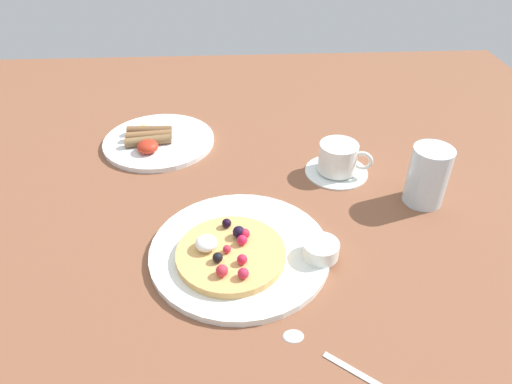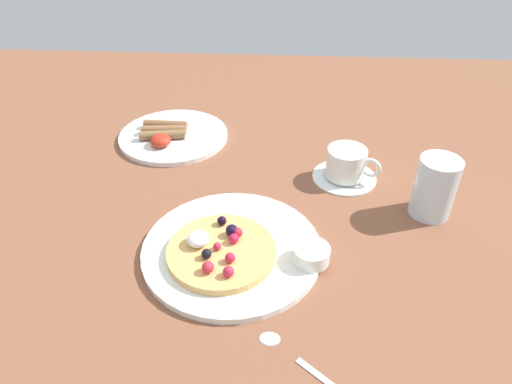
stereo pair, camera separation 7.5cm
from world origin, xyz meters
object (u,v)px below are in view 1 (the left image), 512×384
Objects in this scene: syrup_ramekin at (321,249)px; water_glass at (428,176)px; coffee_cup at (339,157)px; pancake_plate at (240,251)px; coffee_saucer at (336,171)px; teaspoon at (316,348)px; breakfast_plate at (159,141)px.

water_glass is at bearing 34.13° from syrup_ramekin.
water_glass reaches higher than coffee_cup.
pancake_plate is at bearing -132.26° from coffee_cup.
coffee_saucer is 41.43cm from teaspoon.
breakfast_plate is (-16.65, 35.43, -0.04)cm from pancake_plate.
coffee_cup is (36.53, -13.56, 3.15)cm from breakfast_plate.
coffee_cup is at bearing -24.06° from coffee_saucer.
coffee_saucer is at bearing 155.94° from coffee_cup.
breakfast_plate is at bearing 159.64° from coffee_cup.
coffee_cup is at bearing 72.69° from syrup_ramekin.
water_glass reaches higher than coffee_saucer.
coffee_cup is (0.16, -0.07, 3.33)cm from coffee_saucer.
water_glass reaches higher than teaspoon.
teaspoon is (-10.65, -40.01, -3.44)cm from coffee_cup.
breakfast_plate is 39.09cm from coffee_cup.
pancake_plate is at bearing -64.82° from breakfast_plate.
coffee_saucer is (19.72, 21.94, -0.22)cm from pancake_plate.
pancake_plate is at bearing 169.47° from syrup_ramekin.
coffee_saucer is 3.34cm from coffee_cup.
coffee_saucer is at bearing -20.35° from breakfast_plate.
pancake_plate is 2.30× the size of coffee_saucer.
syrup_ramekin reaches higher than teaspoon.
pancake_plate is 39.15cm from breakfast_plate.
pancake_plate and breakfast_plate have the same top height.
coffee_cup is at bearing 47.74° from pancake_plate.
water_glass is at bearing 19.79° from pancake_plate.
pancake_plate is 2.28× the size of teaspoon.
coffee_saucer is 1.14× the size of water_glass.
coffee_cup is 0.93× the size of water_glass.
coffee_saucer is (36.37, -13.49, -0.18)cm from breakfast_plate.
breakfast_plate is 1.93× the size of coffee_saucer.
water_glass is at bearing -35.70° from coffee_cup.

